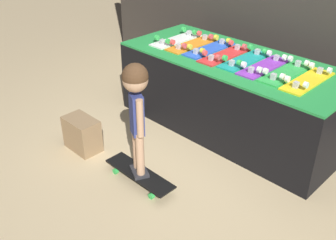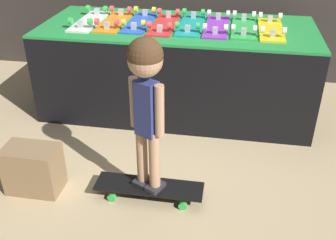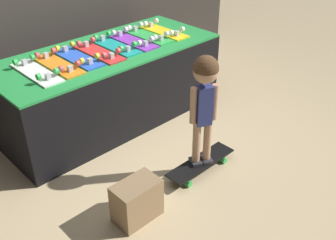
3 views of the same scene
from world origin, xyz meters
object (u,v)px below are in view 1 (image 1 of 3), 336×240
Objects in this scene: skateboard_green_on_rack at (286,72)px; skateboard_on_floor at (140,174)px; child at (136,100)px; skateboard_purple_on_rack at (264,66)px; skateboard_orange_on_rack at (192,44)px; skateboard_red_on_rack at (225,54)px; skateboard_teal_on_rack at (245,59)px; storage_box at (82,134)px; skateboard_yellow_on_rack at (308,80)px; skateboard_white_on_rack at (176,39)px; skateboard_blue_on_rack at (209,48)px.

skateboard_green_on_rack is 0.89× the size of skateboard_on_floor.
skateboard_on_floor is 0.71× the size of child.
skateboard_on_floor is (-0.31, -1.26, -0.71)m from skateboard_purple_on_rack.
skateboard_orange_on_rack and skateboard_red_on_rack have the same top height.
skateboard_green_on_rack is at bearing 0.06° from skateboard_teal_on_rack.
storage_box is (-0.64, -1.29, -0.62)m from skateboard_red_on_rack.
skateboard_green_on_rack is 0.22m from skateboard_yellow_on_rack.
skateboard_white_on_rack is 0.22m from skateboard_orange_on_rack.
skateboard_purple_on_rack is (1.08, 0.02, 0.00)m from skateboard_white_on_rack.
skateboard_on_floor is at bearing -84.44° from skateboard_red_on_rack.
skateboard_green_on_rack is (0.43, 0.00, 0.00)m from skateboard_teal_on_rack.
skateboard_red_on_rack is 1.00× the size of skateboard_yellow_on_rack.
skateboard_blue_on_rack reaches higher than skateboard_on_floor.
skateboard_blue_on_rack is at bearing 5.24° from skateboard_orange_on_rack.
skateboard_red_on_rack is 0.89× the size of skateboard_on_floor.
child is (-0.74, -1.25, -0.00)m from skateboard_yellow_on_rack.
skateboard_blue_on_rack is at bearing 179.19° from skateboard_yellow_on_rack.
child is at bearing -94.30° from skateboard_teal_on_rack.
skateboard_teal_on_rack is 0.43m from skateboard_green_on_rack.
child is at bearing -66.14° from skateboard_orange_on_rack.
skateboard_white_on_rack is 0.89× the size of skateboard_on_floor.
skateboard_teal_on_rack is 0.63× the size of child.
skateboard_yellow_on_rack is (1.30, 0.00, 0.00)m from skateboard_orange_on_rack.
skateboard_teal_on_rack is at bearing 111.16° from child.
skateboard_white_on_rack is 1.00× the size of skateboard_red_on_rack.
skateboard_purple_on_rack reaches higher than storage_box.
skateboard_white_on_rack and skateboard_red_on_rack have the same top height.
child is at bearing 0.00° from skateboard_on_floor.
skateboard_teal_on_rack is 1.78× the size of storage_box.
skateboard_yellow_on_rack is at bearing 59.35° from skateboard_on_floor.
skateboard_teal_on_rack is at bearing -0.13° from skateboard_blue_on_rack.
skateboard_red_on_rack is at bearing -177.57° from skateboard_purple_on_rack.
skateboard_orange_on_rack is (0.22, 0.01, 0.00)m from skateboard_white_on_rack.
storage_box is at bearing -134.37° from skateboard_green_on_rack.
skateboard_yellow_on_rack is at bearing 0.92° from skateboard_red_on_rack.
skateboard_red_on_rack reaches higher than skateboard_on_floor.
skateboard_white_on_rack is 1.00× the size of skateboard_orange_on_rack.
skateboard_teal_on_rack is at bearing 7.43° from skateboard_red_on_rack.
skateboard_yellow_on_rack is at bearing 84.80° from child.
child is 2.81× the size of storage_box.
skateboard_purple_on_rack and skateboard_green_on_rack have the same top height.
skateboard_teal_on_rack reaches higher than storage_box.
skateboard_teal_on_rack is 1.00× the size of skateboard_green_on_rack.
skateboard_blue_on_rack is (0.22, 0.02, 0.00)m from skateboard_orange_on_rack.
skateboard_yellow_on_rack is at bearing -1.26° from skateboard_teal_on_rack.
skateboard_blue_on_rack is at bearing 72.18° from storage_box.
skateboard_teal_on_rack is at bearing 177.39° from skateboard_purple_on_rack.
skateboard_teal_on_rack is (0.86, 0.03, 0.00)m from skateboard_white_on_rack.
skateboard_white_on_rack and skateboard_orange_on_rack have the same top height.
skateboard_white_on_rack is at bearing -177.84° from skateboard_teal_on_rack.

